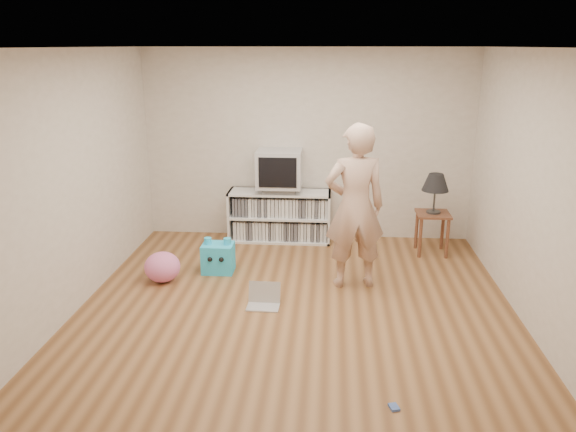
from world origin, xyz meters
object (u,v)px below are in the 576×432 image
Objects in this scene: side_table at (432,223)px; table_lamp at (436,183)px; dvd_deck at (279,189)px; plush_blue at (218,257)px; media_unit at (280,215)px; person at (355,207)px; crt_tv at (279,169)px; plush_pink at (162,267)px; laptop at (264,300)px.

side_table is 0.53m from table_lamp.
plush_blue is at bearing -117.39° from dvd_deck.
media_unit is 2.72× the size of table_lamp.
plush_blue is at bearing -19.83° from person.
crt_tv is at bearing -67.24° from person.
person is 2.31m from plush_pink.
crt_tv is at bearing 51.75° from plush_pink.
person is 5.41× the size of laptop.
dvd_deck is 0.24× the size of person.
plush_pink is at bearing -160.07° from side_table.
plush_blue is at bearing -162.35° from table_lamp.
table_lamp is 2.89m from plush_blue.
media_unit is 0.67m from crt_tv.
media_unit is at bearing 91.89° from laptop.
person is (0.97, -1.47, 0.19)m from dvd_deck.
person is at bearing 1.83° from plush_pink.
crt_tv is 1.40× the size of plush_blue.
media_unit reaches higher than side_table.
media_unit is 1.39m from plush_blue.
dvd_deck is at bearing -67.30° from person.
dvd_deck is 2.18m from laptop.
plush_pink is (-1.24, 0.53, 0.11)m from laptop.
media_unit is 0.39m from dvd_deck.
media_unit is 2.11m from laptop.
dvd_deck is at bearing 51.81° from plush_pink.
side_table is at bearing -144.30° from person.
side_table reaches higher than laptop.
laptop is (-2.00, -1.71, -0.35)m from side_table.
dvd_deck reaches higher than plush_pink.
laptop is (-2.00, -1.71, -0.88)m from table_lamp.
person reaches higher than dvd_deck.
media_unit is at bearing 52.09° from plush_pink.
person reaches higher than plush_pink.
table_lamp is 1.20× the size of plush_blue.
side_table is 1.61× the size of laptop.
crt_tv is 1.17× the size of table_lamp.
media_unit is at bearing 90.00° from crt_tv.
crt_tv is at bearing 91.89° from laptop.
dvd_deck is 2.08m from side_table.
plush_blue is 1.04× the size of plush_pink.
dvd_deck is 0.75× the size of crt_tv.
media_unit is 2.06m from side_table.
crt_tv reaches higher than media_unit.
dvd_deck is at bearing 169.64° from table_lamp.
media_unit is 2.14m from table_lamp.
side_table is at bearing -10.36° from dvd_deck.
laptop is (0.02, -2.09, -0.29)m from media_unit.
plush_blue reaches higher than plush_pink.
side_table is 1.07× the size of table_lamp.
table_lamp is (2.02, -0.39, 0.59)m from media_unit.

